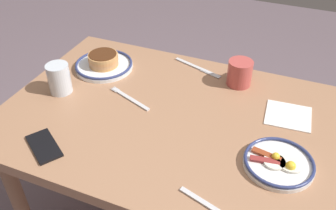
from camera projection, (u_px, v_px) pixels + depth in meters
dining_table at (172, 134)px, 1.30m from camera, size 1.17×0.80×0.72m
plate_near_main at (104, 63)px, 1.48m from camera, size 0.23×0.23×0.06m
plate_center_pancakes at (279, 163)px, 1.06m from camera, size 0.20×0.20×0.04m
coffee_mug at (240, 72)px, 1.37m from camera, size 0.09×0.13×0.10m
drinking_glass at (60, 80)px, 1.33m from camera, size 0.08×0.08×0.11m
cell_phone at (44, 146)px, 1.12m from camera, size 0.16×0.14×0.01m
paper_napkin at (288, 116)px, 1.24m from camera, size 0.16×0.15×0.00m
fork_near at (129, 98)px, 1.32m from camera, size 0.19×0.09×0.01m
fork_far at (213, 208)px, 0.94m from camera, size 0.20×0.07×0.01m
butter_knife at (197, 68)px, 1.49m from camera, size 0.22×0.09×0.01m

